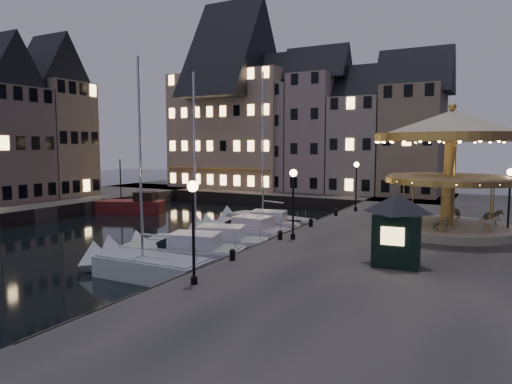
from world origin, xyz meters
The scene contains 32 objects.
ground centered at (0.00, 0.00, 0.00)m, with size 160.00×160.00×0.00m, color black.
quay_east centered at (14.00, 6.00, 0.65)m, with size 16.00×56.00×1.30m, color #474442.
quay_north centered at (-8.00, 28.00, 0.65)m, with size 44.00×12.00×1.30m, color #474442.
quaywall_e centered at (6.00, 6.00, 0.65)m, with size 0.15×44.00×1.30m, color #47423A.
quaywall_n centered at (-6.00, 22.00, 0.65)m, with size 48.00×0.15×1.30m, color #47423A.
quaywall_w centered at (-18.00, 2.00, 0.65)m, with size 0.15×44.00×1.30m, color #47423A.
streetlamp_a centered at (7.20, -9.00, 4.02)m, with size 0.44×0.44×4.17m.
streetlamp_b centered at (7.20, 1.00, 4.02)m, with size 0.44×0.44×4.17m.
streetlamp_c centered at (7.20, 14.50, 4.02)m, with size 0.44×0.44×4.17m.
streetlamp_d centered at (18.50, 8.00, 4.02)m, with size 0.44×0.44×4.17m.
bollard_a centered at (6.60, -5.00, 1.60)m, with size 0.30×0.30×0.57m.
bollard_b centered at (6.60, 0.50, 1.60)m, with size 0.30×0.30×0.57m.
bollard_c centered at (6.60, 5.50, 1.60)m, with size 0.30×0.30×0.57m.
bollard_d centered at (6.60, 11.00, 1.60)m, with size 0.30×0.30×0.57m.
townhouse_na centered at (-19.50, 30.00, 7.78)m, with size 5.50×8.00×12.80m.
townhouse_nb centered at (-14.05, 30.00, 8.28)m, with size 6.16×8.00×13.80m.
townhouse_nc centered at (-8.00, 30.00, 8.78)m, with size 6.82×8.00×14.80m.
townhouse_nd centered at (-2.25, 30.00, 9.28)m, with size 5.50×8.00×15.80m.
townhouse_ne centered at (3.20, 30.00, 7.78)m, with size 6.16×8.00×12.80m.
townhouse_nf centered at (9.25, 30.00, 8.28)m, with size 6.82×8.00×13.80m.
townhouse_wb centered at (-26.00, 4.85, 7.88)m, with size 8.80×6.40×13.00m.
townhouse_wc centered at (-26.00, 10.95, 8.48)m, with size 8.80×5.50×14.20m.
hotel_corner centered at (-14.00, 30.00, 9.78)m, with size 17.60×9.00×16.80m.
motorboat_a centered at (1.71, -5.86, 0.54)m, with size 7.16×2.45×11.95m.
motorboat_b centered at (1.70, -3.25, 0.64)m, with size 8.21×4.22×2.15m.
motorboat_c centered at (1.72, -0.65, 0.68)m, with size 8.36×4.50×11.20m.
motorboat_d centered at (1.72, 4.06, 0.64)m, with size 7.57×2.87×2.15m.
motorboat_e centered at (1.49, 6.65, 0.64)m, with size 7.78×3.55×2.15m.
motorboat_f centered at (1.03, 9.47, 0.53)m, with size 8.90×4.16×11.81m.
red_fishing_boat centered at (-14.81, 10.98, 0.68)m, with size 6.99×4.61×5.68m.
carousel centered at (15.12, 7.54, 6.70)m, with size 9.37×9.37×8.19m.
ticket_kiosk centered at (13.78, -2.05, 3.56)m, with size 3.25×3.25×3.81m.
Camera 1 is at (17.78, -23.62, 6.84)m, focal length 32.00 mm.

